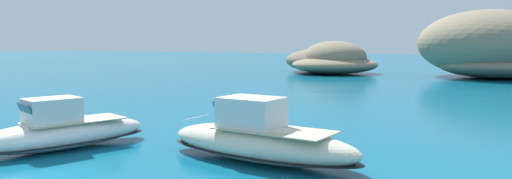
% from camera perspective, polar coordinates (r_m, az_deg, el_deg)
% --- Properties ---
extents(ground_plane, '(400.00, 400.00, 0.00)m').
position_cam_1_polar(ground_plane, '(21.90, -23.96, -9.59)').
color(ground_plane, '#0C5B7A').
extents(islet_large, '(25.31, 28.05, 10.53)m').
position_cam_1_polar(islet_large, '(84.71, 26.68, 4.44)').
color(islet_large, '#84755B').
rests_on(islet_large, ground).
extents(islet_small, '(22.95, 22.28, 5.67)m').
position_cam_1_polar(islet_small, '(85.22, 8.72, 3.43)').
color(islet_small, '#756651').
rests_on(islet_small, ground).
extents(motorboat_white, '(6.25, 9.60, 2.73)m').
position_cam_1_polar(motorboat_white, '(26.91, -22.30, -4.72)').
color(motorboat_white, white).
rests_on(motorboat_white, ground).
extents(motorboat_cream, '(10.58, 4.82, 3.00)m').
position_cam_1_polar(motorboat_cream, '(22.42, 0.41, -6.09)').
color(motorboat_cream, beige).
rests_on(motorboat_cream, ground).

